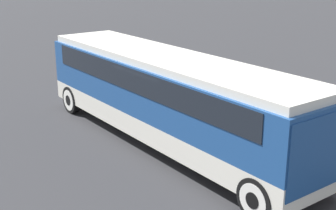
# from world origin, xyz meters

# --- Properties ---
(ground_plane) EXTENTS (120.00, 120.00, 0.00)m
(ground_plane) POSITION_xyz_m (0.00, 0.00, 0.00)
(ground_plane) COLOR #2D2D30
(tour_bus) EXTENTS (11.36, 2.52, 2.86)m
(tour_bus) POSITION_xyz_m (0.10, 0.00, 1.73)
(tour_bus) COLOR silver
(tour_bus) RESTS_ON ground_plane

